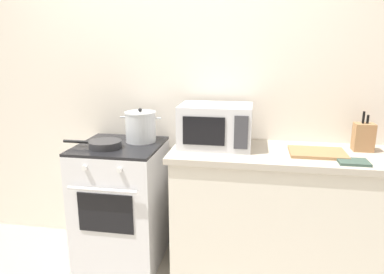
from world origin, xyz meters
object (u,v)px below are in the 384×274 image
at_px(stove, 122,203).
at_px(microwave, 216,126).
at_px(stock_pot, 141,127).
at_px(frying_pan, 104,144).
at_px(cutting_board, 317,153).
at_px(knife_block, 363,137).
at_px(oven_mitt, 353,162).

xyz_separation_m(stove, microwave, (0.70, 0.08, 0.61)).
bearing_deg(stock_pot, stove, -138.08).
height_order(frying_pan, cutting_board, frying_pan).
bearing_deg(stove, frying_pan, -125.19).
height_order(stove, frying_pan, frying_pan).
bearing_deg(stove, stock_pot, 41.92).
bearing_deg(microwave, frying_pan, -166.93).
distance_m(stock_pot, knife_block, 1.57).
height_order(microwave, oven_mitt, microwave).
distance_m(cutting_board, oven_mitt, 0.25).
bearing_deg(microwave, stock_pot, 176.15).
height_order(stock_pot, oven_mitt, stock_pot).
bearing_deg(oven_mitt, stove, 174.22).
bearing_deg(oven_mitt, cutting_board, 139.36).
relative_size(microwave, oven_mitt, 2.78).
bearing_deg(stove, cutting_board, 0.05).
relative_size(frying_pan, cutting_board, 1.20).
height_order(microwave, knife_block, microwave).
bearing_deg(cutting_board, microwave, 173.51).
bearing_deg(microwave, stove, -173.52).
xyz_separation_m(frying_pan, cutting_board, (1.45, 0.10, -0.02)).
xyz_separation_m(stove, knife_block, (1.70, 0.14, 0.56)).
relative_size(microwave, cutting_board, 1.39).
relative_size(stock_pot, cutting_board, 0.88).
bearing_deg(cutting_board, stove, -179.95).
bearing_deg(microwave, cutting_board, -6.49).
relative_size(stove, oven_mitt, 5.11).
height_order(stock_pot, frying_pan, stock_pot).
distance_m(stock_pot, cutting_board, 1.26).
bearing_deg(cutting_board, knife_block, 23.94).
distance_m(stove, frying_pan, 0.50).
height_order(knife_block, oven_mitt, knife_block).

